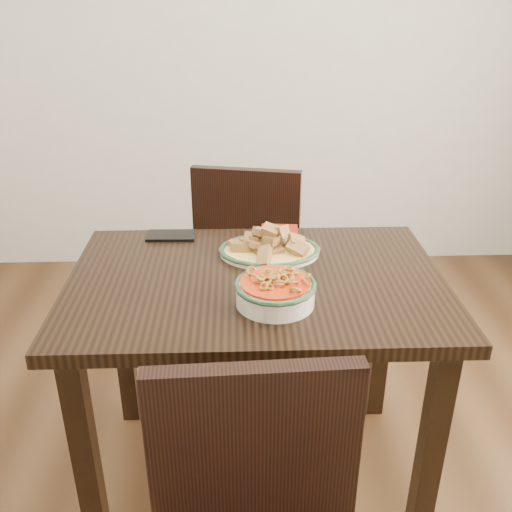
{
  "coord_description": "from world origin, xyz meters",
  "views": [
    {
      "loc": [
        0.05,
        -1.36,
        1.52
      ],
      "look_at": [
        0.1,
        0.11,
        0.81
      ],
      "focal_mm": 40.0,
      "sensor_mm": 36.0,
      "label": 1
    }
  ],
  "objects_px": {
    "dining_table": "(256,311)",
    "fish_plate": "(270,241)",
    "chair_far": "(251,251)",
    "noodle_bowl": "(275,289)",
    "smartphone": "(171,236)"
  },
  "relations": [
    {
      "from": "dining_table",
      "to": "fish_plate",
      "type": "xyz_separation_m",
      "value": [
        0.05,
        0.16,
        0.16
      ]
    },
    {
      "from": "chair_far",
      "to": "noodle_bowl",
      "type": "distance_m",
      "value": 0.91
    },
    {
      "from": "chair_far",
      "to": "fish_plate",
      "type": "xyz_separation_m",
      "value": [
        0.04,
        -0.55,
        0.3
      ]
    },
    {
      "from": "fish_plate",
      "to": "chair_far",
      "type": "bearing_deg",
      "value": 94.5
    },
    {
      "from": "fish_plate",
      "to": "dining_table",
      "type": "bearing_deg",
      "value": -106.75
    },
    {
      "from": "dining_table",
      "to": "smartphone",
      "type": "bearing_deg",
      "value": 132.4
    },
    {
      "from": "chair_far",
      "to": "fish_plate",
      "type": "distance_m",
      "value": 0.63
    },
    {
      "from": "chair_far",
      "to": "smartphone",
      "type": "distance_m",
      "value": 0.56
    },
    {
      "from": "smartphone",
      "to": "chair_far",
      "type": "bearing_deg",
      "value": 56.9
    },
    {
      "from": "fish_plate",
      "to": "noodle_bowl",
      "type": "xyz_separation_m",
      "value": [
        -0.0,
        -0.3,
        -0.0
      ]
    },
    {
      "from": "noodle_bowl",
      "to": "smartphone",
      "type": "xyz_separation_m",
      "value": [
        -0.32,
        0.45,
        -0.04
      ]
    },
    {
      "from": "fish_plate",
      "to": "noodle_bowl",
      "type": "bearing_deg",
      "value": -90.45
    },
    {
      "from": "noodle_bowl",
      "to": "smartphone",
      "type": "height_order",
      "value": "noodle_bowl"
    },
    {
      "from": "chair_far",
      "to": "noodle_bowl",
      "type": "relative_size",
      "value": 4.07
    },
    {
      "from": "chair_far",
      "to": "fish_plate",
      "type": "height_order",
      "value": "chair_far"
    }
  ]
}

